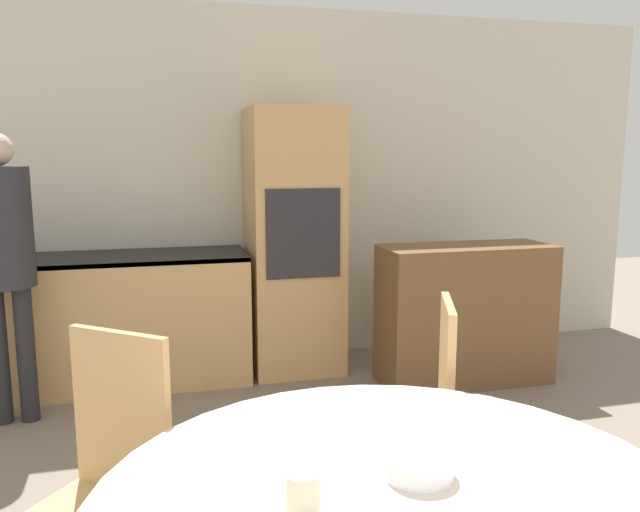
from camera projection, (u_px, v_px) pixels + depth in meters
wall_back at (262, 188)px, 4.65m from camera, size 6.30×0.05×2.60m
kitchen_counter at (87, 320)px, 4.15m from camera, size 2.12×0.60×0.88m
oven_unit at (294, 242)px, 4.43m from camera, size 0.63×0.59×1.87m
sideboard at (465, 314)px, 4.24m from camera, size 1.16×0.45×0.95m
chair_far_left at (105, 475)px, 1.97m from camera, size 0.56×0.56×0.99m
chair_far_right at (423, 413)px, 2.44m from camera, size 0.52×0.52×0.99m
person_standing at (4, 246)px, 3.49m from camera, size 0.32×0.32×1.67m
cup at (303, 492)px, 1.39m from camera, size 0.08×0.08×0.09m
bowl_centre at (419, 466)px, 1.55m from camera, size 0.18×0.18×0.05m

